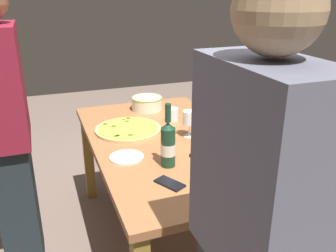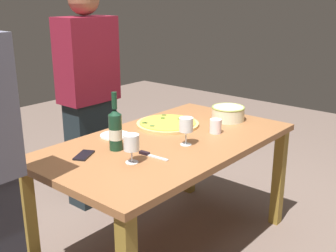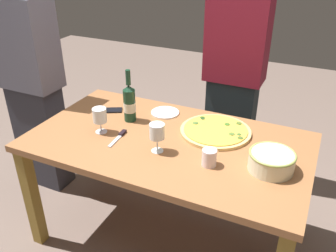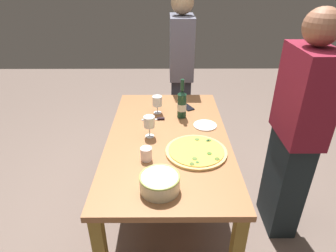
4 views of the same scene
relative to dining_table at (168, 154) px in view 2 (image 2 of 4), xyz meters
name	(u,v)px [view 2 (image 2 of 4)]	position (x,y,z in m)	size (l,w,h in m)	color
ground_plane	(168,247)	(0.00, 0.00, -0.66)	(8.00, 8.00, 0.00)	#705D53
dining_table	(168,154)	(0.00, 0.00, 0.00)	(1.60, 0.90, 0.75)	#9A623A
pizza	(168,124)	(0.22, 0.19, 0.10)	(0.42, 0.42, 0.03)	#DEB56C
serving_bowl	(228,113)	(0.59, -0.05, 0.15)	(0.23, 0.23, 0.10)	silver
wine_bottle	(115,129)	(-0.32, 0.12, 0.22)	(0.08, 0.08, 0.33)	#173B26
wine_glass_near_pizza	(186,126)	(0.00, -0.14, 0.21)	(0.08, 0.08, 0.17)	white
wine_glass_by_bottle	(131,144)	(-0.40, -0.09, 0.20)	(0.08, 0.08, 0.15)	white
cup_amber	(216,126)	(0.30, -0.14, 0.14)	(0.08, 0.08, 0.09)	white
side_plate	(115,135)	(-0.16, 0.30, 0.10)	(0.18, 0.18, 0.01)	white
cell_phone	(84,155)	(-0.50, 0.18, 0.10)	(0.07, 0.14, 0.01)	black
pizza_knife	(150,155)	(-0.27, -0.10, 0.10)	(0.03, 0.19, 0.02)	silver
person_guest_left	(89,98)	(0.13, 0.89, 0.19)	(0.43, 0.24, 1.67)	#1C262A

